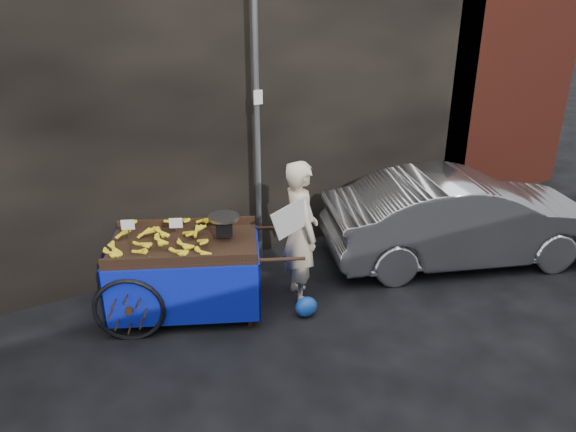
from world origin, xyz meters
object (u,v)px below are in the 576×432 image
banana_cart (179,251)px  vendor (300,232)px  parked_car (463,218)px  plastic_bag (306,307)px

banana_cart → vendor: (1.41, -0.44, 0.11)m
banana_cart → parked_car: size_ratio=0.67×
vendor → plastic_bag: (-0.16, -0.43, -0.80)m
banana_cart → parked_car: bearing=14.5°
plastic_bag → vendor: bearing=69.9°
plastic_bag → banana_cart: bearing=145.1°
parked_car → banana_cart: bearing=100.1°
vendor → plastic_bag: bearing=169.6°
banana_cart → vendor: size_ratio=1.43×
vendor → parked_car: size_ratio=0.47×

